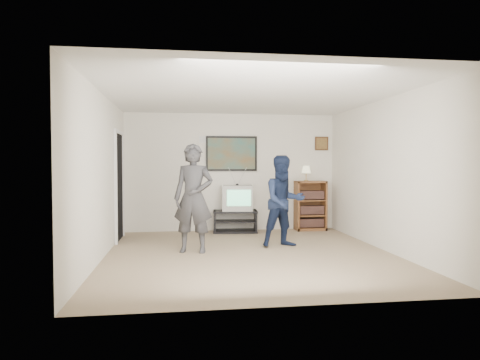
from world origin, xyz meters
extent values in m
cube|color=#887256|center=(0.00, 0.00, 0.00)|extent=(4.50, 5.00, 0.01)
cube|color=white|center=(0.00, 0.00, 2.50)|extent=(4.50, 5.00, 0.01)
cube|color=white|center=(0.00, 2.50, 1.25)|extent=(4.50, 0.01, 2.50)
cube|color=white|center=(-2.25, 0.00, 1.25)|extent=(0.01, 5.00, 2.50)
cube|color=white|center=(2.25, 0.00, 1.25)|extent=(0.01, 5.00, 2.50)
cube|color=black|center=(0.05, 2.23, 0.44)|extent=(0.96, 0.59, 0.04)
cube|color=black|center=(0.05, 2.23, 0.02)|extent=(0.96, 0.59, 0.04)
cube|color=black|center=(-0.38, 2.23, 0.23)|extent=(0.08, 0.49, 0.46)
cube|color=black|center=(0.47, 2.23, 0.23)|extent=(0.08, 0.49, 0.46)
imported|color=#363639|center=(-0.88, 0.30, 0.88)|extent=(0.72, 0.56, 1.76)
imported|color=#151F3B|center=(0.68, 0.55, 0.79)|extent=(0.86, 0.72, 1.58)
cube|color=white|center=(-0.85, 0.49, 1.30)|extent=(0.08, 0.12, 0.04)
cube|color=white|center=(0.72, 0.77, 1.14)|extent=(0.05, 0.12, 0.03)
cube|color=black|center=(0.00, 2.48, 1.65)|extent=(1.10, 0.03, 0.75)
cube|color=white|center=(-0.55, 2.48, 1.95)|extent=(0.28, 0.02, 0.14)
cube|color=#402114|center=(2.00, 2.48, 1.88)|extent=(0.30, 0.03, 0.30)
cube|color=black|center=(-2.23, 1.60, 1.00)|extent=(0.03, 0.85, 2.00)
camera|label=1|loc=(-1.08, -6.62, 1.43)|focal=32.00mm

